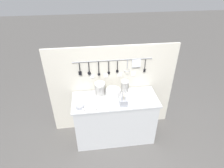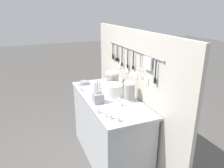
% 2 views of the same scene
% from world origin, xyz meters
% --- Properties ---
extents(ground_plane, '(20.00, 20.00, 0.00)m').
position_xyz_m(ground_plane, '(0.00, 0.00, 0.00)').
color(ground_plane, '#514F4C').
extents(counter, '(1.40, 0.58, 0.87)m').
position_xyz_m(counter, '(0.00, 0.00, 0.43)').
color(counter, '#B7BABC').
rests_on(counter, ground).
extents(back_wall, '(2.20, 0.11, 1.66)m').
position_xyz_m(back_wall, '(0.00, 0.33, 0.83)').
color(back_wall, beige).
rests_on(back_wall, ground).
extents(bowl_stack_short_front, '(0.17, 0.17, 0.24)m').
position_xyz_m(bowl_stack_short_front, '(-0.23, 0.14, 0.99)').
color(bowl_stack_short_front, white).
rests_on(bowl_stack_short_front, counter).
extents(bowl_stack_nested_right, '(0.13, 0.13, 0.22)m').
position_xyz_m(bowl_stack_nested_right, '(0.19, 0.18, 0.98)').
color(bowl_stack_nested_right, white).
rests_on(bowl_stack_nested_right, counter).
extents(plate_stack, '(0.23, 0.23, 0.14)m').
position_xyz_m(plate_stack, '(-0.03, 0.07, 0.94)').
color(plate_stack, white).
rests_on(plate_stack, counter).
extents(steel_mixing_bowl, '(0.13, 0.13, 0.04)m').
position_xyz_m(steel_mixing_bowl, '(-0.56, -0.15, 0.89)').
color(steel_mixing_bowl, '#93969E').
rests_on(steel_mixing_bowl, counter).
extents(cutlery_caddy, '(0.11, 0.11, 0.27)m').
position_xyz_m(cutlery_caddy, '(0.10, -0.17, 0.93)').
color(cutlery_caddy, '#93969E').
rests_on(cutlery_caddy, counter).
extents(cup_beside_plates, '(0.04, 0.04, 0.04)m').
position_xyz_m(cup_beside_plates, '(0.46, -0.21, 0.89)').
color(cup_beside_plates, white).
rests_on(cup_beside_plates, counter).
extents(cup_edge_near, '(0.04, 0.04, 0.04)m').
position_xyz_m(cup_edge_near, '(-0.52, -0.24, 0.89)').
color(cup_edge_near, white).
rests_on(cup_edge_near, counter).
extents(cup_by_caddy, '(0.04, 0.04, 0.04)m').
position_xyz_m(cup_by_caddy, '(0.59, -0.13, 0.89)').
color(cup_by_caddy, white).
rests_on(cup_by_caddy, counter).
extents(cup_back_right, '(0.04, 0.04, 0.04)m').
position_xyz_m(cup_back_right, '(0.29, 0.03, 0.89)').
color(cup_back_right, white).
rests_on(cup_back_right, counter).
extents(cup_front_left, '(0.04, 0.04, 0.04)m').
position_xyz_m(cup_front_left, '(-0.32, -0.00, 0.89)').
color(cup_front_left, white).
rests_on(cup_front_left, counter).
extents(cup_edge_far, '(0.04, 0.04, 0.04)m').
position_xyz_m(cup_edge_far, '(-0.05, -0.09, 0.89)').
color(cup_edge_far, white).
rests_on(cup_edge_far, counter).
extents(cup_back_left, '(0.04, 0.04, 0.04)m').
position_xyz_m(cup_back_left, '(0.35, -0.25, 0.89)').
color(cup_back_left, white).
rests_on(cup_back_left, counter).
extents(cup_front_right, '(0.04, 0.04, 0.04)m').
position_xyz_m(cup_front_right, '(0.51, -0.19, 0.89)').
color(cup_front_right, white).
rests_on(cup_front_right, counter).
extents(cup_mid_row, '(0.04, 0.04, 0.04)m').
position_xyz_m(cup_mid_row, '(-0.33, -0.25, 0.89)').
color(cup_mid_row, white).
rests_on(cup_mid_row, counter).
extents(cup_centre, '(0.04, 0.04, 0.04)m').
position_xyz_m(cup_centre, '(0.16, 0.06, 0.89)').
color(cup_centre, white).
rests_on(cup_centre, counter).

